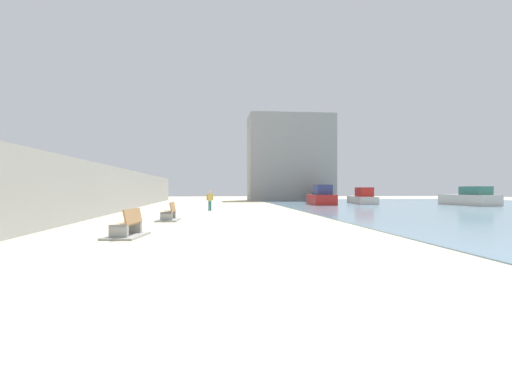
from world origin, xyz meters
The scene contains 10 objects.
ground_plane centered at (0.00, 18.00, 0.00)m, with size 120.00×120.00×0.00m, color beige.
seawall centered at (-7.50, 18.00, 1.59)m, with size 0.80×64.00×3.18m, color gray.
bench_near centered at (-3.39, 3.42, 0.23)m, with size 1.37×2.23×0.98m.
bench_far centered at (-2.75, 10.55, 0.23)m, with size 1.15×2.12×0.98m.
person_walking centered at (-0.70, 20.03, 0.87)m, with size 0.52×0.25×1.52m.
boat_far_right centered at (10.69, 29.67, 0.79)m, with size 2.56×5.55×2.04m.
boat_mid_bay centered at (13.59, 40.47, 0.84)m, with size 3.57×5.32×2.18m.
boat_nearest centered at (16.06, 32.28, 0.69)m, with size 3.01×7.53×1.79m.
boat_outer centered at (24.83, 26.42, 0.75)m, with size 3.12×6.28×1.87m.
harbor_building centered at (10.58, 46.00, 6.09)m, with size 12.00×6.00×12.18m, color gray.
Camera 1 is at (-0.44, -10.73, 1.66)m, focal length 28.13 mm.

